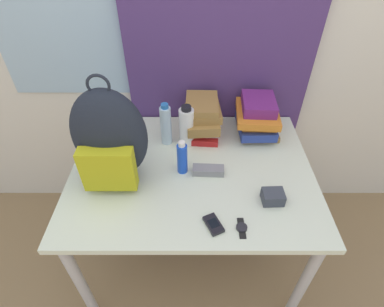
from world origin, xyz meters
The scene contains 13 objects.
wall_back centered at (0.00, 0.98, 1.25)m, with size 6.00×0.06×2.50m.
curtain_blue centered at (0.15, 0.92, 1.25)m, with size 1.00×0.04×2.50m.
desk centered at (0.00, 0.45, 0.68)m, with size 1.18×0.89×0.76m.
backpack centered at (-0.36, 0.40, 0.98)m, with size 0.33×0.24×0.52m.
book_stack_left centered at (0.06, 0.74, 0.86)m, with size 0.20×0.27×0.20m.
book_stack_center centered at (0.35, 0.74, 0.86)m, with size 0.24×0.28×0.21m.
water_bottle centered at (-0.14, 0.66, 0.88)m, with size 0.06×0.06×0.24m.
sports_bottle centered at (-0.03, 0.65, 0.87)m, with size 0.08×0.08×0.23m.
sunscreen_bottle centered at (-0.05, 0.43, 0.85)m, with size 0.05×0.05×0.18m.
cell_phone centered at (0.09, 0.11, 0.77)m, with size 0.09×0.11×0.02m.
sunglasses_case centered at (0.08, 0.42, 0.78)m, with size 0.15×0.06×0.04m.
camera_pouch centered at (0.35, 0.24, 0.79)m, with size 0.10×0.08×0.06m.
wristwatch centered at (0.20, 0.10, 0.77)m, with size 0.04×0.10×0.01m.
Camera 1 is at (-0.00, -0.61, 1.79)m, focal length 28.00 mm.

